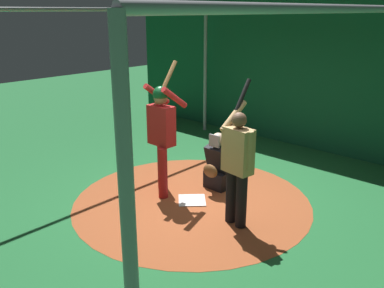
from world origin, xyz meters
The scene contains 8 objects.
ground_plane centered at (0.00, 0.00, 0.00)m, with size 26.24×26.24×0.00m, color #216633.
dirt_circle centered at (0.00, 0.00, 0.00)m, with size 3.71×3.71×0.01m, color #9E4C28.
home_plate centered at (0.00, 0.00, 0.01)m, with size 0.42×0.42×0.01m, color white.
batter centered at (0.08, -0.57, 1.08)m, with size 0.68×0.49×2.12m.
catcher centered at (-0.68, -0.02, 0.38)m, with size 0.58×0.40×0.97m.
visitor centered at (0.11, 0.93, 0.94)m, with size 0.58×0.51×2.00m.
back_wall centered at (-3.75, 0.00, 1.83)m, with size 0.23×10.24×3.64m.
cage_frame centered at (0.00, 0.00, 2.11)m, with size 6.47×5.06×2.92m.
Camera 1 is at (4.31, 3.95, 2.88)m, focal length 38.14 mm.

